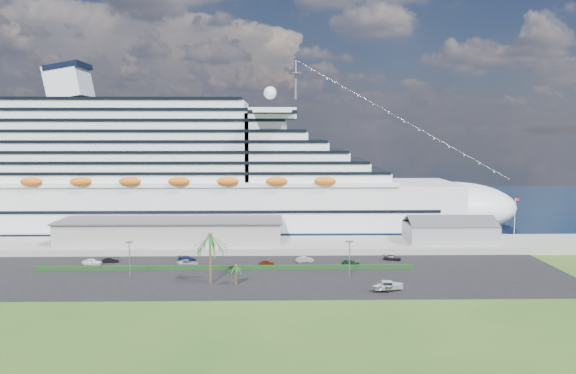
{
  "coord_description": "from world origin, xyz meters",
  "views": [
    {
      "loc": [
        4.17,
        -112.39,
        32.39
      ],
      "look_at": [
        6.93,
        30.0,
        17.98
      ],
      "focal_mm": 35.0,
      "sensor_mm": 36.0,
      "label": 1
    }
  ],
  "objects_px": {
    "cruise_ship": "(196,180)",
    "parked_car_3": "(187,259)",
    "boat_trailer": "(385,287)",
    "pickup_truck": "(390,285)"
  },
  "relations": [
    {
      "from": "cruise_ship",
      "to": "parked_car_3",
      "type": "xyz_separation_m",
      "value": [
        3.37,
        -39.58,
        -15.92
      ]
    },
    {
      "from": "boat_trailer",
      "to": "pickup_truck",
      "type": "bearing_deg",
      "value": 47.25
    },
    {
      "from": "pickup_truck",
      "to": "boat_trailer",
      "type": "relative_size",
      "value": 0.88
    },
    {
      "from": "cruise_ship",
      "to": "boat_trailer",
      "type": "xyz_separation_m",
      "value": [
        47.26,
        -66.93,
        -15.5
      ]
    },
    {
      "from": "pickup_truck",
      "to": "boat_trailer",
      "type": "distance_m",
      "value": 1.86
    },
    {
      "from": "cruise_ship",
      "to": "parked_car_3",
      "type": "distance_m",
      "value": 42.8
    },
    {
      "from": "parked_car_3",
      "to": "pickup_truck",
      "type": "bearing_deg",
      "value": -106.56
    },
    {
      "from": "parked_car_3",
      "to": "boat_trailer",
      "type": "height_order",
      "value": "boat_trailer"
    },
    {
      "from": "pickup_truck",
      "to": "cruise_ship",
      "type": "bearing_deg",
      "value": 126.51
    },
    {
      "from": "cruise_ship",
      "to": "parked_car_3",
      "type": "height_order",
      "value": "cruise_ship"
    }
  ]
}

